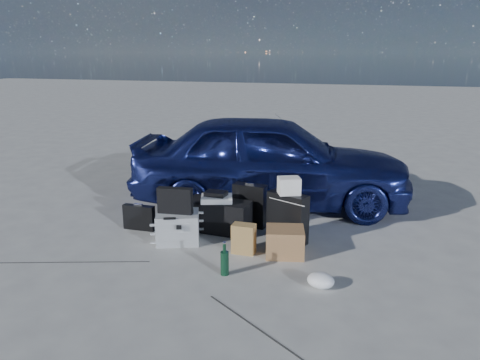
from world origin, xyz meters
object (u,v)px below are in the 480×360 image
object	(u,v)px
car	(271,160)
green_bottle	(225,259)
pelican_case	(178,227)
briefcase	(139,217)
cardboard_box	(285,242)
suitcase_left	(250,205)
duffel_bag	(219,216)
suitcase_right	(287,218)

from	to	relation	value
car	green_bottle	xyz separation A→B (m)	(0.09, -2.38, -0.51)
pelican_case	briefcase	distance (m)	0.67
cardboard_box	green_bottle	xyz separation A→B (m)	(-0.49, -0.65, 0.01)
pelican_case	suitcase_left	world-z (taller)	suitcase_left
briefcase	duffel_bag	bearing A→B (deg)	13.36
briefcase	suitcase_right	bearing A→B (deg)	4.56
pelican_case	cardboard_box	world-z (taller)	pelican_case
pelican_case	car	bearing A→B (deg)	46.27
briefcase	pelican_case	bearing A→B (deg)	-19.41
suitcase_right	green_bottle	size ratio (longest dim) A/B	1.75
car	briefcase	distance (m)	2.09
briefcase	duffel_bag	size ratio (longest dim) A/B	0.52
duffel_bag	green_bottle	size ratio (longest dim) A/B	2.34
pelican_case	briefcase	size ratio (longest dim) A/B	1.19
briefcase	suitcase_right	size ratio (longest dim) A/B	0.69
car	pelican_case	world-z (taller)	car
suitcase_right	briefcase	bearing A→B (deg)	-150.35
green_bottle	duffel_bag	bearing A→B (deg)	112.15
suitcase_right	suitcase_left	bearing A→B (deg)	171.71
suitcase_left	green_bottle	xyz separation A→B (m)	(0.13, -1.42, -0.11)
briefcase	suitcase_right	xyz separation A→B (m)	(1.89, 0.17, 0.14)
pelican_case	suitcase_right	distance (m)	1.31
car	suitcase_right	distance (m)	1.47
pelican_case	cardboard_box	bearing A→B (deg)	-21.38
cardboard_box	green_bottle	size ratio (longest dim) A/B	1.22
duffel_bag	car	bearing A→B (deg)	78.08
pelican_case	duffel_bag	distance (m)	0.58
pelican_case	suitcase_right	world-z (taller)	suitcase_right
suitcase_right	green_bottle	world-z (taller)	suitcase_right
pelican_case	cardboard_box	distance (m)	1.31
suitcase_left	cardboard_box	distance (m)	1.00
green_bottle	briefcase	bearing A→B (deg)	148.63
car	suitcase_left	distance (m)	1.04
duffel_bag	green_bottle	world-z (taller)	duffel_bag
briefcase	green_bottle	bearing A→B (deg)	-31.86
car	suitcase_right	bearing A→B (deg)	-168.89
car	suitcase_left	xyz separation A→B (m)	(-0.05, -0.96, -0.40)
pelican_case	green_bottle	distance (m)	1.05
suitcase_left	duffel_bag	xyz separation A→B (m)	(-0.33, -0.29, -0.08)
briefcase	green_bottle	xyz separation A→B (m)	(1.45, -0.89, 0.01)
pelican_case	cardboard_box	xyz separation A→B (m)	(1.30, -0.02, -0.02)
pelican_case	green_bottle	size ratio (longest dim) A/B	1.45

